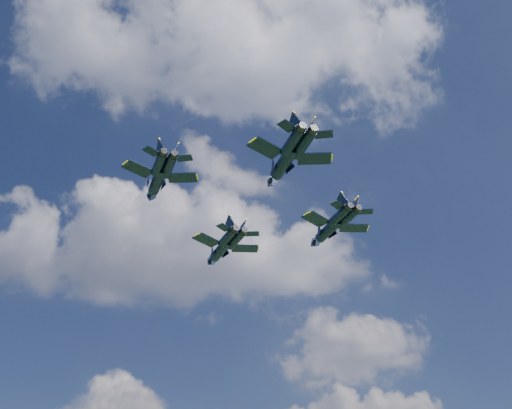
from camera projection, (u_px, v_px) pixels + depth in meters
The scene contains 4 objects.
jet_lead at pixel (220, 250), 119.16m from camera, with size 12.16×16.61×3.98m.
jet_left at pixel (157, 181), 102.92m from camera, with size 11.49×15.88×3.76m.
jet_right at pixel (328, 230), 110.44m from camera, with size 11.80×16.21×3.87m.
jet_slot at pixel (283, 163), 94.98m from camera, with size 12.37×17.09×4.04m.
Camera 1 is at (2.70, -87.39, 5.22)m, focal length 45.00 mm.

